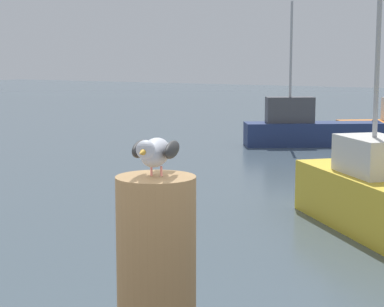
{
  "coord_description": "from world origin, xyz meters",
  "views": [
    {
      "loc": [
        1.85,
        -2.34,
        2.88
      ],
      "look_at": [
        0.56,
        -0.14,
        2.51
      ],
      "focal_mm": 63.44,
      "sensor_mm": 36.0,
      "label": 1
    }
  ],
  "objects": [
    {
      "name": "boat_navy",
      "position": [
        -5.63,
        18.58,
        0.51
      ],
      "size": [
        4.8,
        3.67,
        4.64
      ],
      "color": "navy",
      "rests_on": "ground_plane"
    },
    {
      "name": "seagull",
      "position": [
        0.56,
        -0.4,
        2.55
      ],
      "size": [
        0.2,
        0.38,
        0.14
      ],
      "color": "#C66A60",
      "rests_on": "mooring_post"
    }
  ]
}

